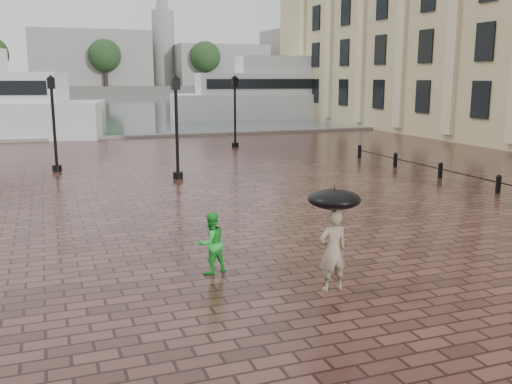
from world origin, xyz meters
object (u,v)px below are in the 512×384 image
(street_lamps, at_px, (63,123))
(ferry_far, at_px, (299,93))
(adult_pedestrian, at_px, (333,251))
(child_pedestrian, at_px, (211,243))

(street_lamps, bearing_deg, ferry_far, 48.71)
(street_lamps, distance_m, ferry_far, 38.34)
(adult_pedestrian, distance_m, child_pedestrian, 2.87)
(street_lamps, bearing_deg, child_pedestrian, -80.93)
(adult_pedestrian, bearing_deg, street_lamps, -75.88)
(ferry_far, bearing_deg, adult_pedestrian, -105.54)
(child_pedestrian, relative_size, ferry_far, 0.05)
(street_lamps, bearing_deg, adult_pedestrian, -75.46)
(street_lamps, distance_m, child_pedestrian, 16.37)
(street_lamps, height_order, ferry_far, ferry_far)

